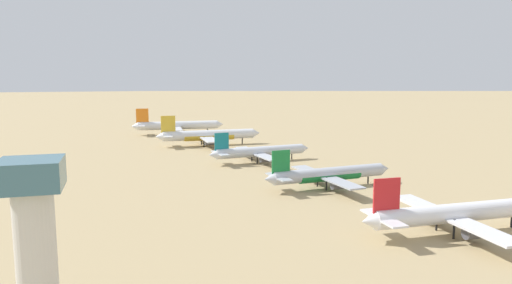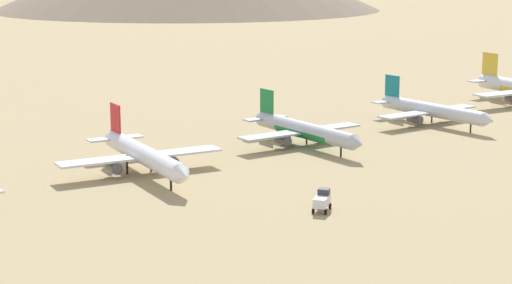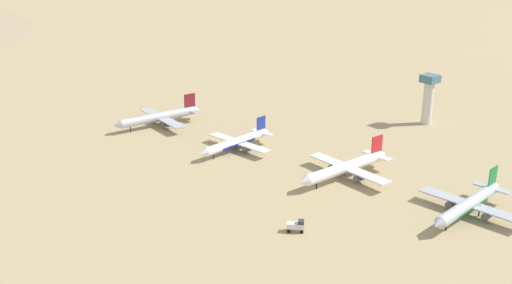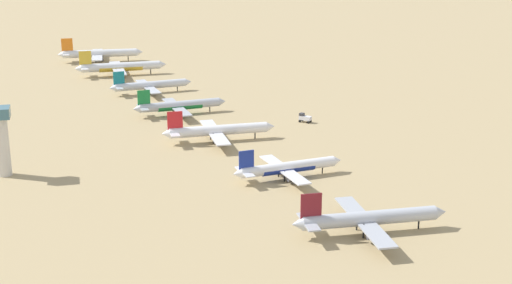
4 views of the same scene
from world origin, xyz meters
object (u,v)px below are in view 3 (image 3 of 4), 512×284
object	(u,v)px
service_truck	(296,225)
parked_jet_0	(160,117)
parked_jet_2	(346,167)
parked_jet_3	(469,204)
parked_jet_1	(237,142)
control_tower	(428,96)

from	to	relation	value
service_truck	parked_jet_0	bearing A→B (deg)	-99.54
parked_jet_2	parked_jet_3	size ratio (longest dim) A/B	1.05
parked_jet_0	parked_jet_2	xyz separation A→B (m)	(-22.43, 97.19, 0.05)
parked_jet_2	service_truck	bearing A→B (deg)	24.13
parked_jet_1	control_tower	bearing A→B (deg)	163.71
service_truck	control_tower	world-z (taller)	control_tower
parked_jet_0	service_truck	world-z (taller)	parked_jet_0
parked_jet_1	parked_jet_3	bearing A→B (deg)	103.30
parked_jet_3	parked_jet_0	bearing A→B (deg)	-77.86
parked_jet_1	parked_jet_3	size ratio (longest dim) A/B	0.93
parked_jet_1	service_truck	size ratio (longest dim) A/B	7.28
parked_jet_0	parked_jet_2	size ratio (longest dim) A/B	0.99
parked_jet_3	parked_jet_1	bearing A→B (deg)	-76.70
parked_jet_1	parked_jet_2	xyz separation A→B (m)	(-13.95, 48.41, 0.58)
parked_jet_0	control_tower	size ratio (longest dim) A/B	1.89
parked_jet_0	parked_jet_1	bearing A→B (deg)	99.86
parked_jet_2	control_tower	xyz separation A→B (m)	(-77.77, -21.61, 9.01)
parked_jet_3	control_tower	xyz separation A→B (m)	(-69.54, -67.04, 9.30)
parked_jet_0	parked_jet_2	world-z (taller)	parked_jet_2
parked_jet_0	parked_jet_3	size ratio (longest dim) A/B	1.04
parked_jet_3	control_tower	world-z (taller)	control_tower
parked_jet_1	parked_jet_2	size ratio (longest dim) A/B	0.88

